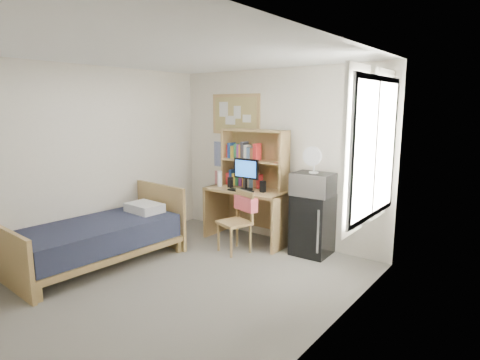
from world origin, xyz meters
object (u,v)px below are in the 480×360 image
Objects in this scene: bed at (98,244)px; speaker_right at (263,187)px; desk_chair at (234,222)px; mini_fridge at (312,225)px; speaker_left at (230,182)px; bulletin_board at (236,114)px; monitor at (246,175)px; desk at (248,215)px; microwave at (313,184)px; desk_fan at (314,161)px.

bed is 12.10× the size of speaker_right.
mini_fridge is (0.91, 0.61, -0.01)m from desk_chair.
speaker_left is (-0.44, 0.47, 0.45)m from desk_chair.
monitor is (0.50, -0.39, -0.89)m from bulletin_board.
desk is 1.21m from microwave.
desk is 7.69× the size of speaker_right.
desk is at bearing -179.56° from desk_fan.
microwave is at bearing 0.00° from desk_fan.
mini_fridge is 1.44m from speaker_left.
desk is 1.52× the size of mini_fridge.
mini_fridge is (1.05, 0.07, 0.02)m from desk.
desk_fan is (2.04, 2.03, 1.04)m from bed.
bulletin_board is 1.69m from desk_fan.
bed is 2.97m from microwave.
monitor is 0.33m from speaker_right.
speaker_right is 0.77m from microwave.
microwave is (1.05, 0.05, 0.60)m from desk.
desk_chair is (0.64, -0.86, -1.48)m from bulletin_board.
monitor is (0.00, -0.06, 0.63)m from desk.
desk_chair is at bearing -148.76° from mini_fridge.
desk_fan is at bearing -90.00° from mini_fridge.
speaker_right is (-0.75, -0.13, 0.47)m from mini_fridge.
bed is at bearing -137.42° from mini_fridge.
speaker_left is 0.94× the size of speaker_right.
desk_chair is 1.40m from desk_fan.
desk_fan reaches higher than desk_chair.
speaker_right is (0.80, -0.38, -1.03)m from bulletin_board.
speaker_left reaches higher than desk.
monitor reaches higher than bed.
speaker_right is 0.32× the size of microwave.
microwave reaches higher than speaker_left.
speaker_right is at bearing -0.00° from monitor.
desk_chair reaches higher than mini_fridge.
speaker_left is at bearing -168.69° from desk.
bed is at bearing -110.88° from desk_chair.
microwave reaches higher than speaker_right.
desk_chair is 2.71× the size of desk_fan.
speaker_left is 0.49× the size of desk_fan.
mini_fridge is at bearing 9.05° from speaker_right.
bulletin_board reaches higher than microwave.
bulletin_board is at bearing 116.11° from speaker_left.
desk_fan is (1.35, 0.12, 0.43)m from speaker_left.
microwave is (1.05, 0.11, -0.03)m from monitor.
bed is at bearing -117.36° from desk.
desk is 0.57m from speaker_left.
desk_fan is (0.75, 0.11, 0.43)m from speaker_right.
desk_fan is at bearing 50.11° from desk_chair.
desk_chair is 1.94× the size of monitor.
desk is at bearing 168.69° from speaker_right.
mini_fridge is at bearing 3.26° from desk.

